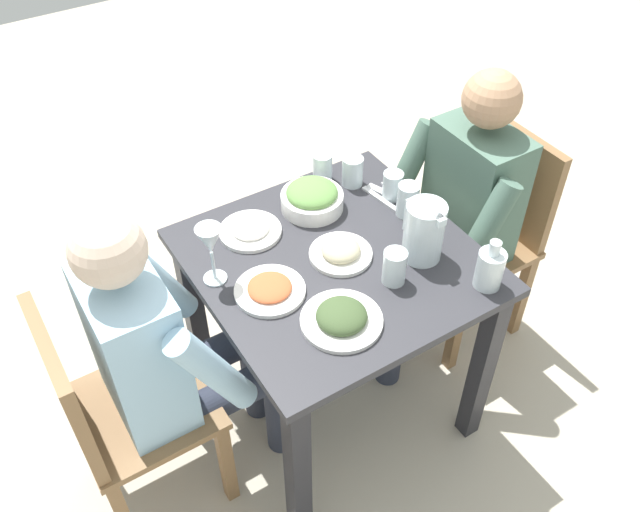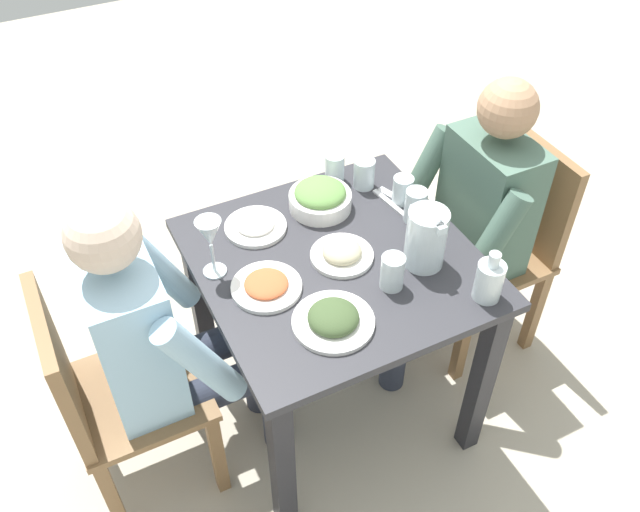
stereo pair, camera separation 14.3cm
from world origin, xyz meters
name	(u,v)px [view 1 (the left image)]	position (x,y,z in m)	size (l,w,h in m)	color
ground_plane	(332,402)	(0.00, 0.00, 0.00)	(8.00, 8.00, 0.00)	#B7AD99
dining_table	(335,291)	(0.00, 0.00, 0.61)	(0.82, 0.82, 0.75)	#2D2D33
chair_near	(488,226)	(0.08, -0.74, 0.49)	(0.40, 0.40, 0.86)	olive
chair_far	(113,410)	(0.04, 0.74, 0.49)	(0.40, 0.40, 0.86)	olive
diner_near	(451,215)	(0.08, -0.54, 0.63)	(0.48, 0.53, 1.16)	#4C6B5B
diner_far	(171,349)	(0.04, 0.54, 0.63)	(0.48, 0.53, 1.16)	#9EC6E0
water_pitcher	(424,231)	(-0.13, -0.22, 0.85)	(0.16, 0.12, 0.19)	silver
salad_bowl	(312,198)	(0.24, -0.07, 0.80)	(0.20, 0.20, 0.09)	white
plate_beans	(341,251)	(0.00, -0.02, 0.77)	(0.19, 0.19, 0.05)	white
plate_dolmas	(342,318)	(-0.22, 0.13, 0.77)	(0.23, 0.23, 0.06)	white
plate_rice_curry	(270,289)	(-0.02, 0.24, 0.77)	(0.21, 0.21, 0.04)	white
plate_yoghurt	(250,230)	(0.24, 0.16, 0.77)	(0.20, 0.20, 0.04)	white
water_glass_far_right	(408,200)	(0.05, -0.31, 0.81)	(0.07, 0.07, 0.11)	silver
water_glass_by_pitcher	(394,267)	(-0.17, -0.09, 0.81)	(0.07, 0.07, 0.11)	silver
water_glass_near_right	(393,185)	(0.15, -0.32, 0.80)	(0.07, 0.07, 0.09)	silver
water_glass_center	(353,171)	(0.28, -0.25, 0.81)	(0.07, 0.07, 0.10)	silver
water_glass_far_left	(322,167)	(0.35, -0.18, 0.80)	(0.07, 0.07, 0.10)	silver
wine_glass	(210,243)	(0.11, 0.35, 0.90)	(0.08, 0.08, 0.20)	silver
oil_carafe	(489,270)	(-0.32, -0.31, 0.81)	(0.08, 0.08, 0.16)	silver
fork_near	(389,195)	(0.16, -0.31, 0.76)	(0.17, 0.03, 0.01)	silver
knife_near	(383,201)	(0.14, -0.28, 0.76)	(0.18, 0.02, 0.01)	silver
fork_far	(397,196)	(0.14, -0.33, 0.76)	(0.17, 0.03, 0.01)	silver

